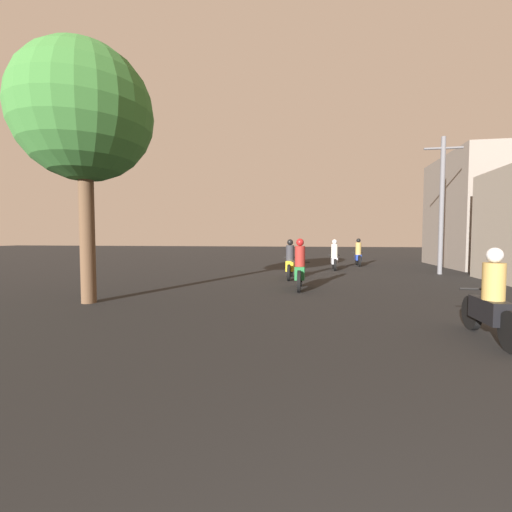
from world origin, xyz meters
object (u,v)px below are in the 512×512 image
(motorcycle_black, at_px, (491,303))
(motorcycle_blue, at_px, (358,255))
(motorcycle_yellow, at_px, (290,263))
(motorcycle_silver, at_px, (334,258))
(building_right_far, at_px, (496,211))
(street_tree, at_px, (84,115))
(motorcycle_green, at_px, (300,269))
(utility_pole_far, at_px, (442,203))

(motorcycle_black, bearing_deg, motorcycle_blue, 90.45)
(motorcycle_black, xyz_separation_m, motorcycle_yellow, (-3.71, 7.70, 0.03))
(motorcycle_black, bearing_deg, motorcycle_silver, 97.86)
(building_right_far, height_order, street_tree, street_tree)
(motorcycle_yellow, xyz_separation_m, street_tree, (-4.66, -5.92, 4.03))
(motorcycle_green, xyz_separation_m, street_tree, (-5.15, -3.15, 4.01))
(motorcycle_silver, xyz_separation_m, building_right_far, (8.81, 2.94, 2.46))
(motorcycle_yellow, relative_size, motorcycle_blue, 1.08)
(motorcycle_silver, xyz_separation_m, motorcycle_blue, (1.51, 2.67, 0.02))
(motorcycle_yellow, bearing_deg, motorcycle_silver, 74.73)
(motorcycle_silver, distance_m, building_right_far, 9.61)
(motorcycle_black, distance_m, motorcycle_blue, 14.57)
(motorcycle_green, xyz_separation_m, building_right_far, (10.28, 9.89, 2.43))
(motorcycle_silver, relative_size, utility_pole_far, 0.30)
(motorcycle_silver, relative_size, street_tree, 0.29)
(utility_pole_far, bearing_deg, street_tree, -142.23)
(motorcycle_black, bearing_deg, street_tree, 167.50)
(motorcycle_yellow, xyz_separation_m, motorcycle_blue, (3.47, 6.86, 0.01))
(motorcycle_black, xyz_separation_m, utility_pole_far, (2.78, 10.42, 2.58))
(motorcycle_black, relative_size, motorcycle_yellow, 0.90)
(motorcycle_silver, distance_m, motorcycle_blue, 3.07)
(motorcycle_yellow, bearing_deg, street_tree, -118.33)
(motorcycle_silver, bearing_deg, motorcycle_green, -111.55)
(building_right_far, distance_m, utility_pole_far, 6.15)
(motorcycle_silver, height_order, street_tree, street_tree)
(motorcycle_silver, xyz_separation_m, utility_pole_far, (4.52, -1.47, 2.57))
(motorcycle_yellow, bearing_deg, building_right_far, 43.35)
(motorcycle_blue, distance_m, utility_pole_far, 5.72)
(motorcycle_silver, bearing_deg, building_right_far, 8.82)
(motorcycle_yellow, relative_size, building_right_far, 0.31)
(motorcycle_yellow, bearing_deg, motorcycle_green, -69.95)
(motorcycle_yellow, distance_m, utility_pole_far, 7.49)
(motorcycle_green, height_order, utility_pole_far, utility_pole_far)
(motorcycle_green, bearing_deg, motorcycle_black, -48.56)
(motorcycle_blue, bearing_deg, street_tree, -116.31)
(motorcycle_silver, bearing_deg, motorcycle_blue, 50.95)
(utility_pole_far, bearing_deg, motorcycle_yellow, -157.27)
(building_right_far, bearing_deg, motorcycle_yellow, -146.52)
(motorcycle_yellow, relative_size, street_tree, 0.33)
(motorcycle_green, distance_m, building_right_far, 14.48)
(motorcycle_black, distance_m, motorcycle_yellow, 8.55)
(motorcycle_black, height_order, motorcycle_green, motorcycle_green)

